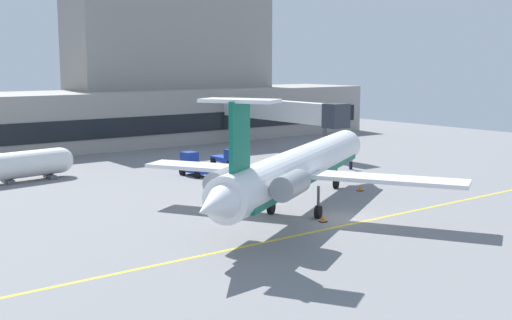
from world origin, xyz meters
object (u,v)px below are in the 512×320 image
(regional_jet, at_px, (298,167))
(pushback_tractor, at_px, (193,165))
(baggage_tug, at_px, (229,158))
(marshaller, at_px, (351,160))
(fuel_tank, at_px, (29,164))

(regional_jet, relative_size, pushback_tractor, 8.18)
(baggage_tug, height_order, marshaller, marshaller)
(regional_jet, distance_m, fuel_tank, 26.91)
(regional_jet, xyz_separation_m, baggage_tug, (8.57, 20.73, -2.50))
(regional_jet, height_order, marshaller, regional_jet)
(fuel_tank, bearing_deg, pushback_tractor, -26.59)
(regional_jet, height_order, pushback_tractor, regional_jet)
(pushback_tractor, relative_size, fuel_tank, 0.40)
(regional_jet, bearing_deg, fuel_tank, 113.74)
(baggage_tug, bearing_deg, pushback_tractor, -155.54)
(marshaller, bearing_deg, pushback_tractor, 155.49)
(regional_jet, xyz_separation_m, marshaller, (16.87, 11.37, -2.41))
(regional_jet, distance_m, marshaller, 20.49)
(baggage_tug, xyz_separation_m, pushback_tractor, (-6.13, -2.79, 0.15))
(baggage_tug, bearing_deg, marshaller, -48.46)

